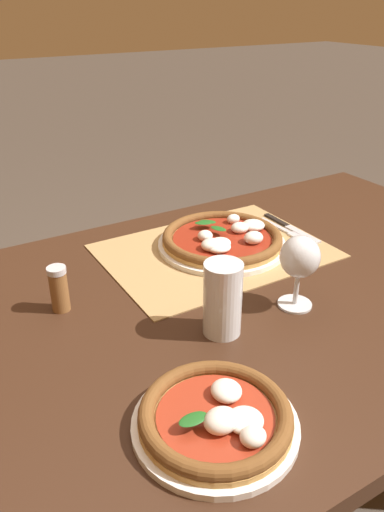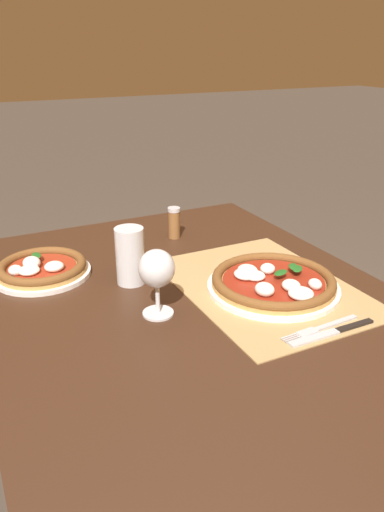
% 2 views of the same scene
% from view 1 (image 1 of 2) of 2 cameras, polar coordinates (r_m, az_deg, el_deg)
% --- Properties ---
extents(ground_plane, '(24.00, 24.00, 0.00)m').
position_cam_1_polar(ground_plane, '(1.64, 7.64, -25.56)').
color(ground_plane, '#473D33').
extents(dining_table, '(1.39, 0.95, 0.74)m').
position_cam_1_polar(dining_table, '(1.19, 9.56, -6.58)').
color(dining_table, '#382114').
rests_on(dining_table, ground).
extents(paper_placemat, '(0.54, 0.39, 0.00)m').
position_cam_1_polar(paper_placemat, '(1.24, 2.62, 0.58)').
color(paper_placemat, '#A88451').
rests_on(paper_placemat, dining_table).
extents(pizza_near, '(0.32, 0.32, 0.05)m').
position_cam_1_polar(pizza_near, '(1.25, 3.56, 1.91)').
color(pizza_near, white).
rests_on(pizza_near, paper_placemat).
extents(pizza_far, '(0.25, 0.25, 0.05)m').
position_cam_1_polar(pizza_far, '(0.76, 2.84, -17.99)').
color(pizza_far, white).
rests_on(pizza_far, dining_table).
extents(wine_glass, '(0.08, 0.08, 0.16)m').
position_cam_1_polar(wine_glass, '(1.00, 12.20, -0.44)').
color(wine_glass, silver).
rests_on(wine_glass, dining_table).
extents(pint_glass, '(0.07, 0.07, 0.15)m').
position_cam_1_polar(pint_glass, '(0.92, 3.51, -5.06)').
color(pint_glass, silver).
rests_on(pint_glass, dining_table).
extents(fork, '(0.03, 0.20, 0.00)m').
position_cam_1_polar(fork, '(1.36, 10.77, 2.79)').
color(fork, '#B7B7BC').
rests_on(fork, paper_placemat).
extents(knife, '(0.02, 0.22, 0.01)m').
position_cam_1_polar(knife, '(1.38, 11.23, 3.17)').
color(knife, black).
rests_on(knife, paper_placemat).
extents(pepper_shaker, '(0.04, 0.04, 0.10)m').
position_cam_1_polar(pepper_shaker, '(1.02, -14.97, -3.63)').
color(pepper_shaker, brown).
rests_on(pepper_shaker, dining_table).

